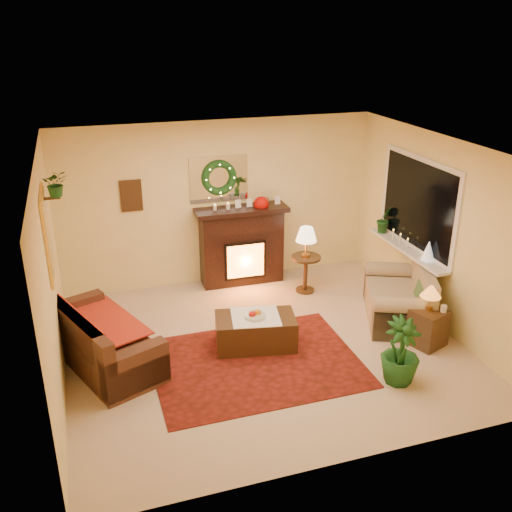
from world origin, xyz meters
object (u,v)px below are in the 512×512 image
object	(u,v)px
sofa	(102,332)
fireplace	(241,250)
loveseat	(398,291)
coffee_table	(256,332)
end_table_square	(427,326)
side_table_round	(306,272)

from	to	relation	value
sofa	fireplace	bearing A→B (deg)	15.33
loveseat	coffee_table	xyz separation A→B (m)	(-2.17, -0.12, -0.21)
fireplace	end_table_square	xyz separation A→B (m)	(1.76, -2.63, -0.28)
side_table_round	fireplace	bearing A→B (deg)	141.59
sofa	coffee_table	distance (m)	1.94
loveseat	end_table_square	distance (m)	0.77
end_table_square	loveseat	bearing A→B (deg)	89.76
loveseat	end_table_square	xyz separation A→B (m)	(-0.00, -0.76, -0.15)
loveseat	end_table_square	size ratio (longest dim) A/B	2.79
side_table_round	coffee_table	xyz separation A→B (m)	(-1.25, -1.33, -0.12)
loveseat	sofa	bearing A→B (deg)	-158.38
fireplace	end_table_square	world-z (taller)	fireplace
side_table_round	coffee_table	distance (m)	1.83
loveseat	side_table_round	size ratio (longest dim) A/B	2.37
side_table_round	end_table_square	xyz separation A→B (m)	(0.91, -1.96, -0.05)
loveseat	coffee_table	size ratio (longest dim) A/B	1.37
side_table_round	coffee_table	size ratio (longest dim) A/B	0.58
coffee_table	loveseat	bearing A→B (deg)	14.30
fireplace	side_table_round	world-z (taller)	fireplace
loveseat	end_table_square	bearing A→B (deg)	-67.15
side_table_round	end_table_square	distance (m)	2.17
fireplace	loveseat	world-z (taller)	fireplace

